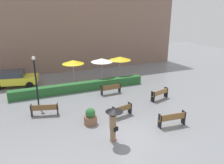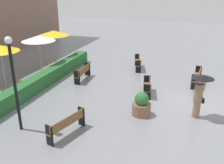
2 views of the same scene
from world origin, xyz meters
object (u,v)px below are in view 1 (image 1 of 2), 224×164
(bench_back_row, at_px, (111,88))
(parked_car, at_px, (14,78))
(lamp_post, at_px, (35,76))
(bench_mid_center, at_px, (122,110))
(patio_umbrella_yellow_far, at_px, (120,58))
(bench_far_right, at_px, (160,94))
(bench_far_left, at_px, (44,109))
(bench_near_right, at_px, (172,118))
(patio_umbrella_yellow, at_px, (73,62))
(patio_umbrella_white, at_px, (102,60))
(planter_pot, at_px, (90,117))
(pedestrian_with_umbrella, at_px, (114,120))

(bench_back_row, relative_size, parked_car, 0.42)
(bench_back_row, bearing_deg, lamp_post, -179.91)
(bench_mid_center, height_order, patio_umbrella_yellow_far, patio_umbrella_yellow_far)
(bench_mid_center, distance_m, lamp_post, 6.99)
(bench_far_right, bearing_deg, bench_far_left, 175.54)
(bench_near_right, relative_size, lamp_post, 0.48)
(bench_mid_center, xyz_separation_m, patio_umbrella_yellow, (-1.44, 8.20, 1.75))
(bench_far_left, height_order, patio_umbrella_yellow, patio_umbrella_yellow)
(bench_far_left, height_order, patio_umbrella_white, patio_umbrella_white)
(bench_far_right, distance_m, planter_pot, 6.72)
(bench_back_row, bearing_deg, planter_pot, -126.47)
(pedestrian_with_umbrella, xyz_separation_m, parked_car, (-5.10, 12.28, -0.49))
(bench_mid_center, bearing_deg, lamp_post, 140.89)
(planter_pot, height_order, parked_car, parked_car)
(planter_pot, relative_size, lamp_post, 0.29)
(bench_mid_center, height_order, patio_umbrella_yellow, patio_umbrella_yellow)
(pedestrian_with_umbrella, height_order, patio_umbrella_white, patio_umbrella_white)
(lamp_post, bearing_deg, patio_umbrella_yellow, 46.31)
(bench_mid_center, xyz_separation_m, planter_pot, (-2.38, -0.18, -0.01))
(patio_umbrella_yellow_far, bearing_deg, bench_near_right, -95.56)
(patio_umbrella_yellow, bearing_deg, bench_mid_center, -80.03)
(bench_far_right, xyz_separation_m, pedestrian_with_umbrella, (-5.92, -4.10, 0.78))
(bench_near_right, xyz_separation_m, patio_umbrella_yellow_far, (0.98, 10.11, 1.77))
(bench_far_right, bearing_deg, patio_umbrella_yellow_far, 97.70)
(bench_mid_center, bearing_deg, patio_umbrella_white, 80.30)
(patio_umbrella_white, bearing_deg, bench_far_left, -139.73)
(bench_back_row, height_order, patio_umbrella_yellow_far, patio_umbrella_yellow_far)
(bench_mid_center, height_order, patio_umbrella_white, patio_umbrella_white)
(lamp_post, bearing_deg, parked_car, 107.08)
(bench_far_left, bearing_deg, planter_pot, -42.52)
(planter_pot, relative_size, patio_umbrella_yellow, 0.46)
(bench_far_right, distance_m, patio_umbrella_yellow_far, 6.43)
(bench_far_left, bearing_deg, patio_umbrella_yellow_far, 33.14)
(bench_far_left, relative_size, lamp_post, 0.49)
(bench_near_right, distance_m, parked_car, 15.26)
(planter_pot, xyz_separation_m, patio_umbrella_yellow, (0.94, 8.38, 1.76))
(planter_pot, bearing_deg, bench_back_row, 53.53)
(bench_back_row, height_order, parked_car, parked_car)
(lamp_post, xyz_separation_m, patio_umbrella_yellow_far, (8.52, 3.38, -0.06))
(bench_back_row, height_order, bench_far_right, bench_far_right)
(bench_far_right, height_order, parked_car, parked_car)
(bench_back_row, distance_m, parked_car, 9.50)
(pedestrian_with_umbrella, distance_m, parked_car, 13.31)
(parked_car, bearing_deg, bench_mid_center, -54.55)
(bench_back_row, relative_size, lamp_post, 0.48)
(planter_pot, height_order, patio_umbrella_white, patio_umbrella_white)
(bench_near_right, xyz_separation_m, bench_far_right, (1.81, 3.99, -0.02))
(bench_mid_center, distance_m, pedestrian_with_umbrella, 3.26)
(bench_near_right, bearing_deg, bench_mid_center, 132.94)
(bench_mid_center, height_order, bench_far_right, bench_far_right)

